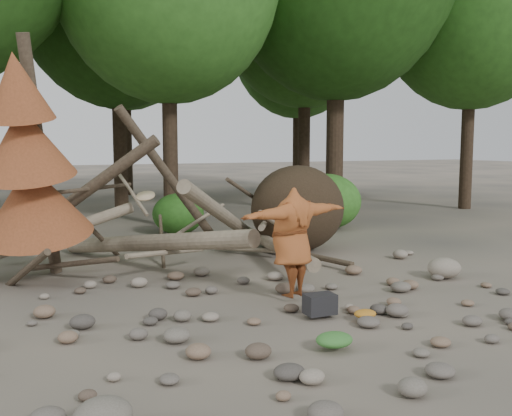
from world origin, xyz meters
name	(u,v)px	position (x,y,z in m)	size (l,w,h in m)	color
ground	(279,316)	(0.00, 0.00, 0.00)	(120.00, 120.00, 0.00)	#514C44
deadfall_pile	(276,212)	(2.02, 4.24, 0.95)	(8.55, 5.24, 3.30)	#332619
dead_conifer	(29,165)	(-3.12, 3.37, 2.11)	(2.06, 2.16, 4.35)	#4C3F30
bush_mid	(178,214)	(0.80, 7.80, 0.56)	(1.40, 1.40, 1.12)	#2D671D
bush_right	(326,201)	(5.00, 7.00, 0.80)	(2.00, 2.00, 1.60)	#387A26
frisbee_thrower	(292,242)	(0.54, 0.65, 0.94)	(3.59, 1.10, 1.77)	#964A22
backpack	(320,308)	(0.49, -0.29, 0.14)	(0.43, 0.29, 0.29)	black
cloth_green	(334,344)	(-0.01, -1.48, 0.09)	(0.46, 0.38, 0.17)	#35712D
cloth_orange	(365,317)	(0.99, -0.69, 0.06)	(0.32, 0.26, 0.12)	#AD6D1D
boulder_front_left	(103,416)	(-2.86, -2.34, 0.15)	(0.51, 0.46, 0.31)	#6C655A
boulder_mid_right	(444,268)	(3.82, 0.86, 0.19)	(0.63, 0.57, 0.38)	gray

